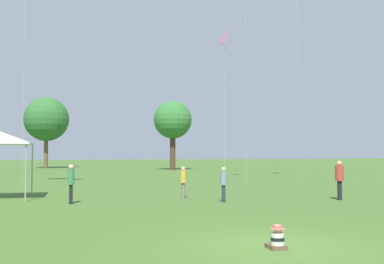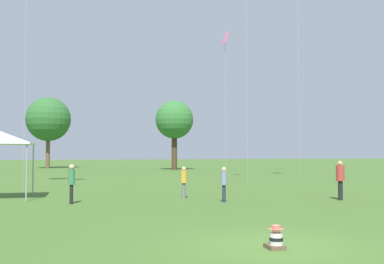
# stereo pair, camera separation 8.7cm
# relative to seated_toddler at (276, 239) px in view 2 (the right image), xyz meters

# --- Properties ---
(ground_plane) EXTENTS (300.00, 300.00, 0.00)m
(ground_plane) POSITION_rel_seated_toddler_xyz_m (0.13, 0.29, -0.23)
(ground_plane) COLOR #426628
(seated_toddler) EXTENTS (0.41, 0.50, 0.56)m
(seated_toddler) POSITION_rel_seated_toddler_xyz_m (0.00, 0.00, 0.00)
(seated_toddler) COLOR brown
(seated_toddler) RESTS_ON ground
(person_standing_0) EXTENTS (0.53, 0.53, 1.85)m
(person_standing_0) POSITION_rel_seated_toddler_xyz_m (8.08, 8.78, 0.87)
(person_standing_0) COLOR black
(person_standing_0) RESTS_ON ground
(person_standing_3) EXTENTS (0.39, 0.39, 1.72)m
(person_standing_3) POSITION_rel_seated_toddler_xyz_m (-4.08, 10.92, 0.82)
(person_standing_3) COLOR black
(person_standing_3) RESTS_ON ground
(person_standing_4) EXTENTS (0.37, 0.37, 1.58)m
(person_standing_4) POSITION_rel_seated_toddler_xyz_m (2.51, 9.58, 0.72)
(person_standing_4) COLOR #282D42
(person_standing_4) RESTS_ON ground
(person_standing_5) EXTENTS (0.44, 0.44, 1.55)m
(person_standing_5) POSITION_rel_seated_toddler_xyz_m (1.27, 11.76, 0.69)
(person_standing_5) COLOR slate
(person_standing_5) RESTS_ON ground
(canopy_tent) EXTENTS (3.29, 3.29, 3.27)m
(canopy_tent) POSITION_rel_seated_toddler_xyz_m (-7.30, 14.15, 2.70)
(canopy_tent) COLOR white
(canopy_tent) RESTS_ON ground
(kite_2) EXTENTS (0.42, 0.97, 10.82)m
(kite_2) POSITION_rel_seated_toddler_xyz_m (6.73, 19.92, 9.79)
(kite_2) COLOR pink
(kite_2) RESTS_ON ground
(distant_tree_0) EXTENTS (6.48, 6.48, 10.47)m
(distant_tree_0) POSITION_rel_seated_toddler_xyz_m (-5.35, 59.99, 6.97)
(distant_tree_0) COLOR brown
(distant_tree_0) RESTS_ON ground
(distant_tree_1) EXTENTS (5.06, 5.06, 9.22)m
(distant_tree_1) POSITION_rel_seated_toddler_xyz_m (10.72, 48.22, 6.36)
(distant_tree_1) COLOR #473323
(distant_tree_1) RESTS_ON ground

